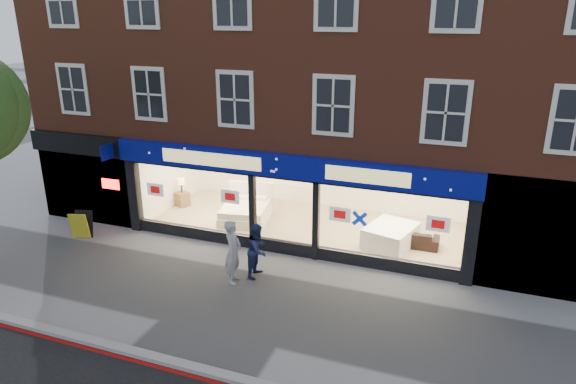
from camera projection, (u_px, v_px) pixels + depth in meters
The scene contains 12 objects.
ground at pixel (243, 301), 13.62m from camera, with size 120.00×120.00×0.00m, color gray.
kerb_line at pixel (181, 373), 10.88m from camera, with size 60.00×0.10×0.01m, color #8C0A07.
kerb_stone at pixel (186, 366), 11.03m from camera, with size 60.00×0.25×0.12m, color gray.
showroom_floor at pixel (306, 226), 18.24m from camera, with size 11.00×4.50×0.10m, color tan.
building at pixel (323, 30), 17.54m from camera, with size 19.00×8.26×10.30m.
display_bed at pixel (246, 210), 18.66m from camera, with size 2.00×2.29×1.14m.
bedside_table at pixel (182, 199), 19.92m from camera, with size 0.45×0.45×0.55m, color brown.
mattress_stack at pixel (391, 236), 16.53m from camera, with size 1.75×2.00×0.67m.
sofa at pixel (410, 237), 16.57m from camera, with size 1.81×0.71×0.53m, color black.
a_board at pixel (82, 225), 17.26m from camera, with size 0.62×0.40×0.95m, color gold.
pedestrian_grey at pixel (233, 252), 14.30m from camera, with size 0.68×0.45×1.86m, color #9D9FA5.
pedestrian_blue at pixel (258, 250), 14.70m from camera, with size 0.78×0.61×1.60m, color #1B244B.
Camera 1 is at (5.26, -10.72, 7.26)m, focal length 32.00 mm.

